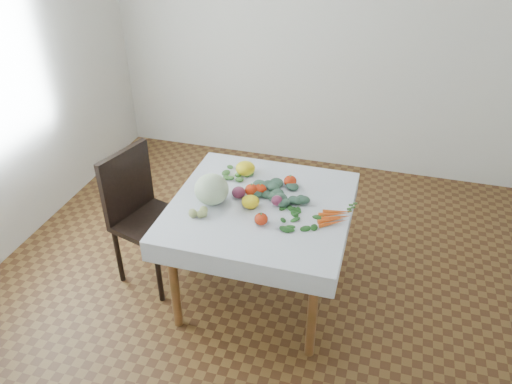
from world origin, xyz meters
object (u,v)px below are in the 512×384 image
at_px(table, 261,217).
at_px(cabbage, 212,189).
at_px(chair, 141,209).
at_px(carrot_bunch, 336,217).
at_px(heirloom_back, 245,168).

height_order(table, cabbage, cabbage).
xyz_separation_m(chair, carrot_bunch, (1.34, -0.02, 0.21)).
relative_size(cabbage, heirloom_back, 1.59).
xyz_separation_m(table, carrot_bunch, (0.48, -0.03, 0.12)).
bearing_deg(heirloom_back, carrot_bunch, -27.71).
bearing_deg(table, heirloom_back, 121.75).
xyz_separation_m(chair, heirloom_back, (0.66, 0.34, 0.24)).
height_order(heirloom_back, carrot_bunch, heirloom_back).
bearing_deg(chair, cabbage, -5.83).
xyz_separation_m(cabbage, carrot_bunch, (0.78, 0.03, -0.08)).
bearing_deg(heirloom_back, chair, -152.86).
distance_m(heirloom_back, carrot_bunch, 0.77).
relative_size(table, carrot_bunch, 4.42).
bearing_deg(chair, heirloom_back, 27.14).
bearing_deg(carrot_bunch, chair, 179.04).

